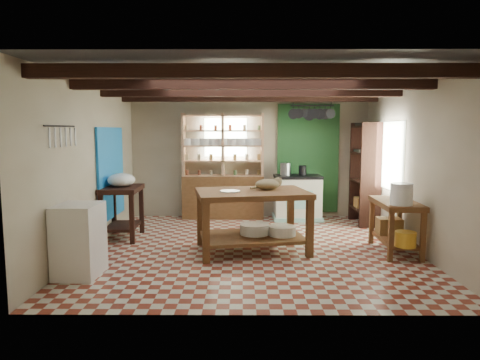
{
  "coord_description": "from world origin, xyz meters",
  "views": [
    {
      "loc": [
        -0.14,
        -6.61,
        1.84
      ],
      "look_at": [
        -0.18,
        0.3,
        1.04
      ],
      "focal_mm": 32.0,
      "sensor_mm": 36.0,
      "label": 1
    }
  ],
  "objects_px": {
    "work_table": "(252,221)",
    "right_counter": "(395,227)",
    "prep_table": "(122,213)",
    "cat": "(267,184)",
    "stove": "(297,197)",
    "white_cabinet": "(79,240)"
  },
  "relations": [
    {
      "from": "prep_table",
      "to": "cat",
      "type": "xyz_separation_m",
      "value": [
        2.44,
        -0.67,
        0.57
      ]
    },
    {
      "from": "stove",
      "to": "cat",
      "type": "xyz_separation_m",
      "value": [
        -0.75,
        -2.24,
        0.55
      ]
    },
    {
      "from": "prep_table",
      "to": "white_cabinet",
      "type": "bearing_deg",
      "value": -92.42
    },
    {
      "from": "white_cabinet",
      "to": "stove",
      "type": "bearing_deg",
      "value": 49.11
    },
    {
      "from": "prep_table",
      "to": "cat",
      "type": "bearing_deg",
      "value": -17.22
    },
    {
      "from": "prep_table",
      "to": "work_table",
      "type": "bearing_deg",
      "value": -20.99
    },
    {
      "from": "work_table",
      "to": "right_counter",
      "type": "bearing_deg",
      "value": -11.92
    },
    {
      "from": "prep_table",
      "to": "right_counter",
      "type": "height_order",
      "value": "prep_table"
    },
    {
      "from": "work_table",
      "to": "cat",
      "type": "height_order",
      "value": "cat"
    },
    {
      "from": "cat",
      "to": "white_cabinet",
      "type": "bearing_deg",
      "value": -173.89
    },
    {
      "from": "stove",
      "to": "white_cabinet",
      "type": "xyz_separation_m",
      "value": [
        -3.21,
        -3.47,
        -0.01
      ]
    },
    {
      "from": "prep_table",
      "to": "white_cabinet",
      "type": "distance_m",
      "value": 1.9
    },
    {
      "from": "right_counter",
      "to": "cat",
      "type": "xyz_separation_m",
      "value": [
        -1.94,
        0.15,
        0.62
      ]
    },
    {
      "from": "right_counter",
      "to": "cat",
      "type": "height_order",
      "value": "cat"
    },
    {
      "from": "right_counter",
      "to": "prep_table",
      "type": "bearing_deg",
      "value": 171.07
    },
    {
      "from": "stove",
      "to": "cat",
      "type": "relative_size",
      "value": 2.54
    },
    {
      "from": "right_counter",
      "to": "cat",
      "type": "distance_m",
      "value": 2.04
    },
    {
      "from": "right_counter",
      "to": "cat",
      "type": "bearing_deg",
      "value": 177.26
    },
    {
      "from": "white_cabinet",
      "to": "right_counter",
      "type": "distance_m",
      "value": 4.53
    },
    {
      "from": "prep_table",
      "to": "cat",
      "type": "height_order",
      "value": "cat"
    },
    {
      "from": "work_table",
      "to": "prep_table",
      "type": "bearing_deg",
      "value": 150.41
    },
    {
      "from": "stove",
      "to": "cat",
      "type": "height_order",
      "value": "cat"
    }
  ]
}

